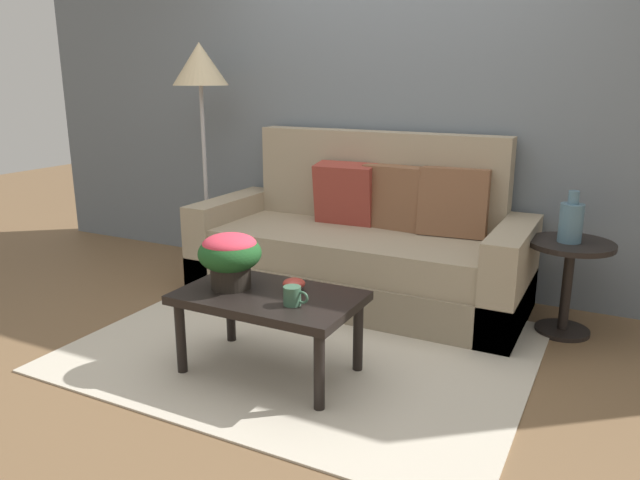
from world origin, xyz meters
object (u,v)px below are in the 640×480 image
Objects in this scene: side_table at (569,270)px; coffee_mug at (293,296)px; couch at (362,248)px; potted_plant at (230,255)px; coffee_table at (269,304)px; floor_lamp at (201,80)px; snack_bowl at (294,284)px; table_vase at (571,221)px.

coffee_mug is (-1.07, -1.28, 0.09)m from side_table.
couch is 3.95× the size of side_table.
potted_plant is 2.50× the size of coffee_mug.
couch reaches higher than side_table.
side_table reaches higher than coffee_table.
floor_lamp reaches higher than snack_bowl.
couch is at bearing 95.76° from snack_bowl.
potted_plant is 1.09× the size of table_vase.
couch reaches higher than coffee_table.
potted_plant is 1.89m from table_vase.
table_vase reaches higher than snack_bowl.
coffee_mug is (1.51, -1.33, -0.95)m from floor_lamp.
snack_bowl is (0.11, -1.11, 0.12)m from couch.
potted_plant is 0.42m from coffee_mug.
floor_lamp is 5.32× the size of potted_plant.
table_vase is (1.46, 1.20, 0.07)m from potted_plant.
table_vase is at bearing 50.04° from coffee_mug.
snack_bowl is at bearing 48.76° from coffee_table.
coffee_table is 7.79× the size of snack_bowl.
potted_plant is (-0.19, -1.22, 0.25)m from couch.
potted_plant is at bearing -177.50° from coffee_table.
couch is 1.31m from table_vase.
table_vase is (1.15, 1.09, 0.21)m from snack_bowl.
table_vase is (1.06, 1.27, 0.20)m from coffee_mug.
couch is at bearing 99.09° from coffee_mug.
side_table is 0.29m from table_vase.
coffee_table is 1.61× the size of side_table.
coffee_table is 0.53× the size of floor_lamp.
coffee_mug is (0.21, -1.29, 0.13)m from couch.
table_vase reaches higher than coffee_table.
snack_bowl is (0.30, 0.11, -0.14)m from potted_plant.
couch is at bearing -1.73° from floor_lamp.
couch is 1.31m from coffee_mug.
potted_plant is at bearing -140.55° from table_vase.
side_table is at bearing 49.91° from coffee_mug.
couch is 17.19× the size of coffee_mug.
snack_bowl is (0.09, 0.10, 0.09)m from coffee_table.
couch is 1.69m from floor_lamp.
floor_lamp reaches higher than side_table.
floor_lamp is 1.87m from potted_plant.
snack_bowl is at bearing 118.21° from coffee_mug.
coffee_mug is at bearing -129.96° from table_vase.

